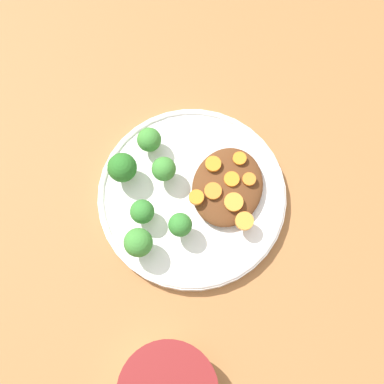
% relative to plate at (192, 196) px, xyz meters
% --- Properties ---
extents(ground_plane, '(4.00, 4.00, 0.00)m').
position_rel_plate_xyz_m(ground_plane, '(0.00, 0.00, -0.01)').
color(ground_plane, '#9E6638').
extents(plate, '(0.28, 0.28, 0.02)m').
position_rel_plate_xyz_m(plate, '(0.00, 0.00, 0.00)').
color(plate, white).
rests_on(plate, ground_plane).
extents(stew_mound, '(0.12, 0.10, 0.02)m').
position_rel_plate_xyz_m(stew_mound, '(0.02, -0.05, 0.02)').
color(stew_mound, '#5B3319').
rests_on(stew_mound, plate).
extents(broccoli_floret_0, '(0.03, 0.03, 0.05)m').
position_rel_plate_xyz_m(broccoli_floret_0, '(-0.06, 0.00, 0.04)').
color(broccoli_floret_0, '#7FA85B').
rests_on(broccoli_floret_0, plate).
extents(broccoli_floret_1, '(0.04, 0.04, 0.05)m').
position_rel_plate_xyz_m(broccoli_floret_1, '(0.02, 0.05, 0.04)').
color(broccoli_floret_1, '#759E51').
rests_on(broccoli_floret_1, plate).
extents(broccoli_floret_2, '(0.04, 0.04, 0.05)m').
position_rel_plate_xyz_m(broccoli_floret_2, '(0.05, 0.08, 0.03)').
color(broccoli_floret_2, '#7FA85B').
rests_on(broccoli_floret_2, plate).
extents(broccoli_floret_3, '(0.03, 0.03, 0.05)m').
position_rel_plate_xyz_m(broccoli_floret_3, '(-0.05, 0.06, 0.03)').
color(broccoli_floret_3, '#7FA85B').
rests_on(broccoli_floret_3, plate).
extents(broccoli_floret_4, '(0.04, 0.04, 0.06)m').
position_rel_plate_xyz_m(broccoli_floret_4, '(-0.10, 0.05, 0.04)').
color(broccoli_floret_4, '#7FA85B').
rests_on(broccoli_floret_4, plate).
extents(broccoli_floret_5, '(0.04, 0.04, 0.06)m').
position_rel_plate_xyz_m(broccoli_floret_5, '(-0.00, 0.10, 0.04)').
color(broccoli_floret_5, '#759E51').
rests_on(broccoli_floret_5, plate).
extents(carrot_slice_0, '(0.03, 0.03, 0.01)m').
position_rel_plate_xyz_m(carrot_slice_0, '(0.01, -0.03, 0.03)').
color(carrot_slice_0, orange).
rests_on(carrot_slice_0, stew_mound).
extents(carrot_slice_1, '(0.02, 0.02, 0.01)m').
position_rel_plate_xyz_m(carrot_slice_1, '(0.05, -0.02, 0.03)').
color(carrot_slice_1, orange).
rests_on(carrot_slice_1, stew_mound).
extents(carrot_slice_2, '(0.02, 0.02, 0.00)m').
position_rel_plate_xyz_m(carrot_slice_2, '(0.07, -0.05, 0.03)').
color(carrot_slice_2, orange).
rests_on(carrot_slice_2, stew_mound).
extents(carrot_slice_3, '(0.03, 0.03, 0.01)m').
position_rel_plate_xyz_m(carrot_slice_3, '(0.00, -0.06, 0.03)').
color(carrot_slice_3, orange).
rests_on(carrot_slice_3, stew_mound).
extents(carrot_slice_4, '(0.03, 0.03, 0.01)m').
position_rel_plate_xyz_m(carrot_slice_4, '(-0.02, -0.08, 0.03)').
color(carrot_slice_4, orange).
rests_on(carrot_slice_4, stew_mound).
extents(carrot_slice_5, '(0.02, 0.02, 0.00)m').
position_rel_plate_xyz_m(carrot_slice_5, '(0.04, -0.07, 0.03)').
color(carrot_slice_5, orange).
rests_on(carrot_slice_5, stew_mound).
extents(carrot_slice_6, '(0.02, 0.02, 0.00)m').
position_rel_plate_xyz_m(carrot_slice_6, '(0.03, -0.05, 0.03)').
color(carrot_slice_6, orange).
rests_on(carrot_slice_6, stew_mound).
extents(carrot_slice_7, '(0.02, 0.02, 0.01)m').
position_rel_plate_xyz_m(carrot_slice_7, '(-0.01, -0.01, 0.03)').
color(carrot_slice_7, orange).
rests_on(carrot_slice_7, stew_mound).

